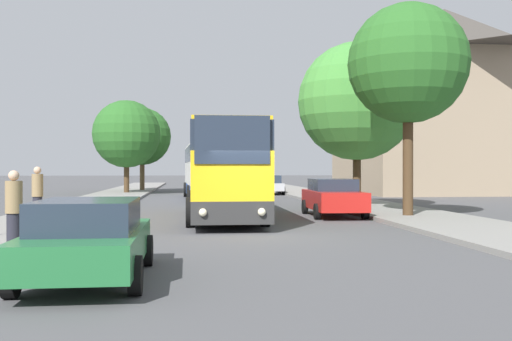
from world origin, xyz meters
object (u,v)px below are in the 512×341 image
(parked_car_right_far, at_px, (269,184))
(pedestrian_waiting_far, at_px, (14,211))
(tree_right_near, at_px, (408,64))
(bus_front, at_px, (223,170))
(tree_left_near, at_px, (142,137))
(tree_left_far, at_px, (127,134))
(tree_right_mid, at_px, (357,102))
(bus_middle, at_px, (207,171))
(parked_car_left_curb, at_px, (89,238))
(parked_car_right_near, at_px, (333,197))
(pedestrian_waiting_near, at_px, (37,195))

(parked_car_right_far, relative_size, pedestrian_waiting_far, 2.36)
(tree_right_near, bearing_deg, bus_front, 173.23)
(tree_left_near, relative_size, tree_left_far, 0.99)
(tree_right_mid, bearing_deg, bus_middle, 127.51)
(parked_car_left_curb, xyz_separation_m, parked_car_right_far, (7.69, 34.11, 0.00))
(parked_car_right_near, relative_size, tree_left_near, 0.68)
(bus_front, bearing_deg, parked_car_right_near, 8.79)
(bus_middle, xyz_separation_m, pedestrian_waiting_near, (-6.04, -17.87, -0.73))
(tree_right_mid, bearing_deg, tree_left_far, 126.92)
(tree_right_near, xyz_separation_m, tree_right_mid, (-0.22, 6.40, -0.75))
(parked_car_right_near, height_order, parked_car_right_far, parked_car_right_near)
(tree_right_mid, bearing_deg, tree_left_near, 118.57)
(bus_front, distance_m, pedestrian_waiting_far, 11.10)
(pedestrian_waiting_far, bearing_deg, tree_left_near, -97.38)
(bus_middle, xyz_separation_m, parked_car_right_near, (4.75, -14.15, -1.03))
(pedestrian_waiting_far, distance_m, tree_right_near, 15.96)
(parked_car_right_far, distance_m, pedestrian_waiting_far, 32.87)
(parked_car_right_far, xyz_separation_m, tree_right_near, (2.49, -22.41, 5.27))
(parked_car_right_near, bearing_deg, parked_car_left_curb, 61.88)
(bus_middle, distance_m, pedestrian_waiting_far, 25.17)
(parked_car_right_far, bearing_deg, tree_left_far, -4.00)
(parked_car_left_curb, distance_m, tree_right_near, 16.39)
(bus_front, height_order, parked_car_right_far, bus_front)
(parked_car_left_curb, xyz_separation_m, tree_right_mid, (9.96, 18.10, 4.53))
(pedestrian_waiting_near, height_order, tree_left_far, tree_left_far)
(tree_left_far, xyz_separation_m, tree_right_near, (13.23, -23.72, 1.45))
(tree_right_near, bearing_deg, tree_left_near, 113.34)
(pedestrian_waiting_near, xyz_separation_m, tree_right_mid, (13.18, 8.58, 4.17))
(pedestrian_waiting_far, bearing_deg, tree_right_near, -151.42)
(bus_front, relative_size, tree_left_far, 1.60)
(pedestrian_waiting_near, bearing_deg, pedestrian_waiting_far, -88.41)
(bus_middle, bearing_deg, parked_car_left_curb, -98.00)
(tree_left_far, bearing_deg, pedestrian_waiting_near, -90.36)
(tree_right_near, bearing_deg, tree_left_far, 119.16)
(pedestrian_waiting_near, height_order, tree_left_near, tree_left_near)
(pedestrian_waiting_far, xyz_separation_m, tree_right_near, (12.21, 8.99, 4.97))
(bus_front, distance_m, tree_right_near, 8.30)
(tree_left_near, distance_m, tree_right_mid, 25.64)
(parked_car_right_far, height_order, tree_left_far, tree_left_far)
(parked_car_right_near, xyz_separation_m, tree_left_far, (-10.64, 22.18, 3.77))
(parked_car_right_far, xyz_separation_m, tree_left_far, (-10.75, 1.31, 3.83))
(bus_front, xyz_separation_m, parked_car_right_near, (4.55, 0.69, -1.10))
(parked_car_left_curb, height_order, tree_left_near, tree_left_near)
(parked_car_left_curb, bearing_deg, tree_right_mid, 60.79)
(parked_car_right_far, relative_size, tree_right_mid, 0.52)
(parked_car_right_far, bearing_deg, pedestrian_waiting_far, 75.75)
(bus_front, relative_size, pedestrian_waiting_near, 5.96)
(bus_front, xyz_separation_m, tree_left_near, (-5.33, 28.06, 2.77))
(parked_car_right_near, height_order, pedestrian_waiting_far, pedestrian_waiting_far)
(bus_front, xyz_separation_m, tree_right_mid, (6.93, 5.55, 3.38))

